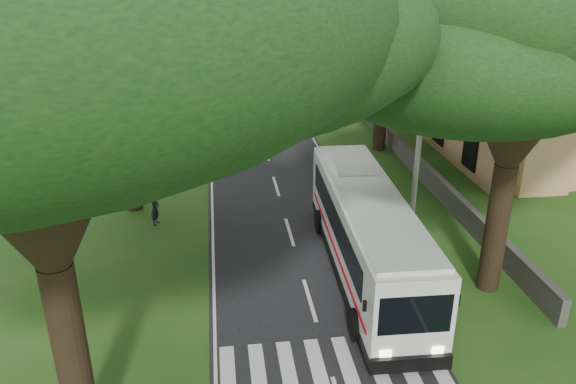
{
  "coord_description": "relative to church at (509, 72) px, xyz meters",
  "views": [
    {
      "loc": [
        -3.36,
        -16.7,
        12.82
      ],
      "look_at": [
        -0.08,
        7.99,
        2.2
      ],
      "focal_mm": 35.0,
      "sensor_mm": 36.0,
      "label": 1
    }
  ],
  "objects": [
    {
      "name": "tree_r_near",
      "position": [
        -10.36,
        -19.55,
        6.04
      ],
      "size": [
        15.14,
        15.14,
        14.25
      ],
      "color": "black",
      "rests_on": "ground"
    },
    {
      "name": "pole_far",
      "position": [
        -12.36,
        24.45,
        -0.73
      ],
      "size": [
        1.6,
        0.24,
        8.0
      ],
      "color": "gray",
      "rests_on": "ground"
    },
    {
      "name": "distant_car_a",
      "position": [
        -20.86,
        19.65,
        -4.21
      ],
      "size": [
        2.26,
        4.15,
        1.34
      ],
      "primitive_type": "imported",
      "rotation": [
        0.0,
        0.0,
        3.32
      ],
      "color": "silver",
      "rests_on": "road"
    },
    {
      "name": "pedestrian",
      "position": [
        -24.53,
        -11.74,
        -4.03
      ],
      "size": [
        0.57,
        0.72,
        1.75
      ],
      "primitive_type": "imported",
      "rotation": [
        0.0,
        0.0,
        1.32
      ],
      "color": "black",
      "rests_on": "ground"
    },
    {
      "name": "crosswalk",
      "position": [
        -17.86,
        -23.55,
        -4.91
      ],
      "size": [
        8.0,
        3.0,
        0.01
      ],
      "primitive_type": "cube",
      "color": "silver",
      "rests_on": "ground"
    },
    {
      "name": "pole_near",
      "position": [
        -12.36,
        -15.55,
        -0.73
      ],
      "size": [
        1.6,
        0.24,
        8.0
      ],
      "color": "gray",
      "rests_on": "ground"
    },
    {
      "name": "property_wall",
      "position": [
        -8.86,
        2.45,
        -4.31
      ],
      "size": [
        0.35,
        50.0,
        1.2
      ],
      "primitive_type": "cube",
      "color": "#383533",
      "rests_on": "ground"
    },
    {
      "name": "church",
      "position": [
        0.0,
        0.0,
        0.0
      ],
      "size": [
        14.0,
        24.0,
        11.6
      ],
      "color": "#E49F6F",
      "rests_on": "ground"
    },
    {
      "name": "coach_bus",
      "position": [
        -15.16,
        -17.8,
        -2.85
      ],
      "size": [
        3.35,
        13.04,
        3.82
      ],
      "rotation": [
        0.0,
        0.0,
        -0.03
      ],
      "color": "white",
      "rests_on": "ground"
    },
    {
      "name": "ground",
      "position": [
        -17.86,
        -21.55,
        -4.91
      ],
      "size": [
        140.0,
        140.0,
        0.0
      ],
      "primitive_type": "plane",
      "color": "#1D4814",
      "rests_on": "ground"
    },
    {
      "name": "distant_car_c",
      "position": [
        -17.06,
        37.82,
        -4.14
      ],
      "size": [
        3.34,
        5.43,
        1.47
      ],
      "primitive_type": "imported",
      "rotation": [
        0.0,
        0.0,
        2.87
      ],
      "color": "maroon",
      "rests_on": "road"
    },
    {
      "name": "pole_mid",
      "position": [
        -12.36,
        4.45,
        -0.73
      ],
      "size": [
        1.6,
        0.24,
        8.0
      ],
      "color": "gray",
      "rests_on": "ground"
    },
    {
      "name": "tree_l_near",
      "position": [
        -25.36,
        -25.55,
        6.68
      ],
      "size": [
        16.01,
        16.01,
        15.06
      ],
      "color": "black",
      "rests_on": "ground"
    },
    {
      "name": "road",
      "position": [
        -17.86,
        3.45,
        -4.9
      ],
      "size": [
        8.0,
        120.0,
        0.04
      ],
      "primitive_type": "cube",
      "color": "black",
      "rests_on": "ground"
    }
  ]
}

